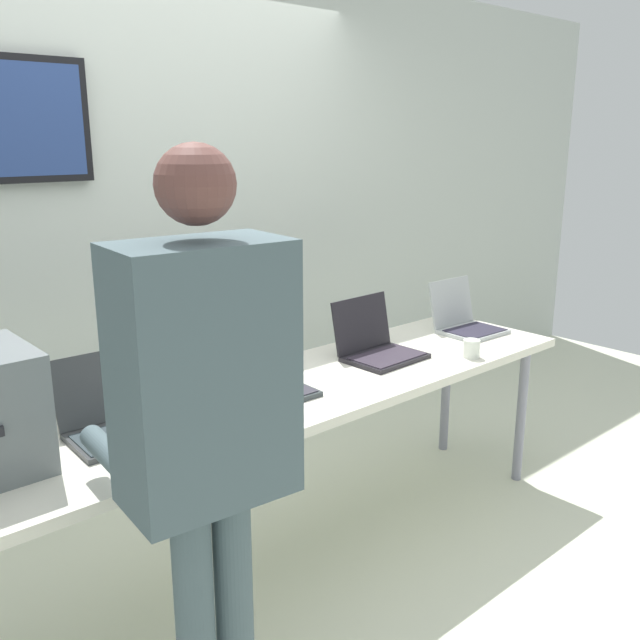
{
  "coord_description": "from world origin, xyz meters",
  "views": [
    {
      "loc": [
        -1.71,
        -2.07,
        1.8
      ],
      "look_at": [
        0.17,
        0.05,
        1.04
      ],
      "focal_mm": 38.59,
      "sensor_mm": 36.0,
      "label": 1
    }
  ],
  "objects": [
    {
      "name": "laptop_station_0",
      "position": [
        -0.78,
        0.06,
        0.85
      ],
      "size": [
        0.35,
        0.36,
        0.26
      ],
      "color": "#3A3C3D",
      "rests_on": "workbench"
    },
    {
      "name": "laptop_station_3",
      "position": [
        1.19,
        0.04,
        0.86
      ],
      "size": [
        0.32,
        0.33,
        0.26
      ],
      "color": "#AEB3B4",
      "rests_on": "workbench"
    },
    {
      "name": "laptop_station_1",
      "position": [
        -0.16,
        0.03,
        0.86
      ],
      "size": [
        0.33,
        0.33,
        0.26
      ],
      "color": "#343C3E",
      "rests_on": "workbench"
    },
    {
      "name": "coffee_mug",
      "position": [
        0.85,
        -0.25,
        0.84
      ],
      "size": [
        0.08,
        0.08,
        0.09
      ],
      "color": "white",
      "rests_on": "workbench"
    },
    {
      "name": "ground",
      "position": [
        0.0,
        0.0,
        -0.02
      ],
      "size": [
        8.0,
        8.0,
        0.04
      ],
      "primitive_type": "cube",
      "color": "beige"
    },
    {
      "name": "workbench",
      "position": [
        0.0,
        0.0,
        0.74
      ],
      "size": [
        2.85,
        0.7,
        0.79
      ],
      "color": "white",
      "rests_on": "ground"
    },
    {
      "name": "laptop_station_2",
      "position": [
        0.52,
        0.05,
        0.86
      ],
      "size": [
        0.37,
        0.32,
        0.27
      ],
      "color": "black",
      "rests_on": "workbench"
    },
    {
      "name": "person",
      "position": [
        -0.83,
        -0.62,
        1.09
      ],
      "size": [
        0.47,
        0.62,
        1.78
      ],
      "color": "#4A5D63",
      "rests_on": "ground"
    },
    {
      "name": "back_wall",
      "position": [
        -0.02,
        1.13,
        1.37
      ],
      "size": [
        8.0,
        0.11,
        2.71
      ],
      "color": "silver",
      "rests_on": "ground"
    },
    {
      "name": "paper_sheet",
      "position": [
        -0.48,
        -0.17,
        0.8
      ],
      "size": [
        0.27,
        0.34,
        0.0
      ],
      "color": "white",
      "rests_on": "workbench"
    }
  ]
}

